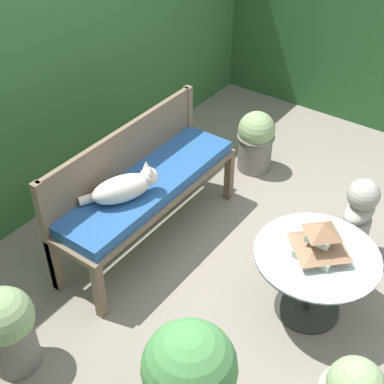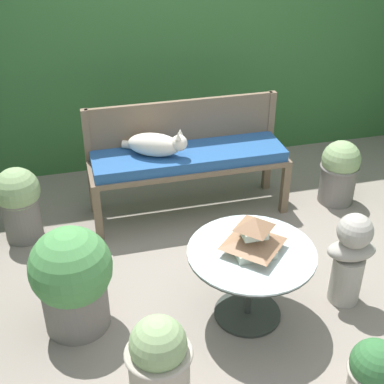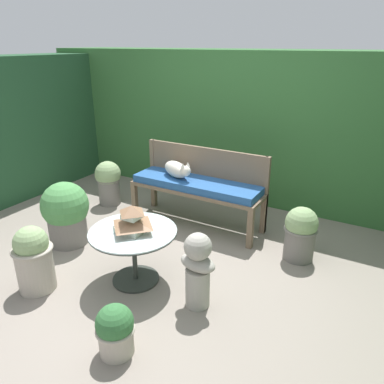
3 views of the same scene
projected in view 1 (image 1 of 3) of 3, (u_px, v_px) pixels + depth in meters
The scene contains 11 objects.
ground at pixel (265, 288), 3.75m from camera, with size 30.00×30.00×0.00m, color gray.
foliage_hedge_back at pixel (10, 69), 4.26m from camera, with size 6.40×1.05×1.98m, color #336633.
garden_bench at pixel (149, 189), 3.85m from camera, with size 1.60×0.47×0.57m.
bench_backrest at pixel (124, 158), 3.84m from camera, with size 1.60×0.06×0.91m.
cat at pixel (124, 188), 3.57m from camera, with size 0.48×0.39×0.23m.
patio_table at pixel (315, 266), 3.35m from camera, with size 0.79×0.79×0.52m.
pagoda_birdhouse at pixel (320, 241), 3.22m from camera, with size 0.32×0.32×0.25m.
garden_bust at pixel (358, 217), 3.80m from camera, with size 0.34×0.23×0.67m.
potted_plant_bench_right at pixel (256, 140), 4.71m from camera, with size 0.34×0.34×0.56m.
potted_plant_bench_left at pixel (8, 328), 3.08m from camera, with size 0.35×0.35×0.60m.
potted_plant_table_near at pixel (189, 377), 2.78m from camera, with size 0.50×0.50×0.70m.
Camera 1 is at (-2.35, -1.07, 2.84)m, focal length 50.00 mm.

